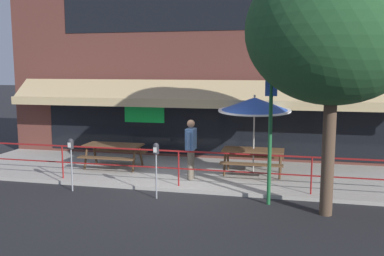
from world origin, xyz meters
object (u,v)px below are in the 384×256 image
picnic_table_left (113,149)px  street_sign_pole (270,122)px  parking_meter_near (71,149)px  street_tree_curbside (340,20)px  parking_meter_far (156,154)px  picnic_table_centre (253,155)px  pedestrian_walking (191,146)px  patio_umbrella_centre (254,105)px

picnic_table_left → street_sign_pole: size_ratio=0.46×
parking_meter_near → street_tree_curbside: 7.27m
parking_meter_far → street_sign_pole: street_sign_pole is taller
parking_meter_near → street_sign_pole: size_ratio=0.36×
street_sign_pole → parking_meter_near: bearing=-179.5°
picnic_table_centre → street_tree_curbside: street_tree_curbside is taller
street_sign_pole → street_tree_curbside: 2.70m
parking_meter_near → street_sign_pole: 5.23m
pedestrian_walking → street_sign_pole: (2.28, -1.53, 0.95)m
picnic_table_centre → parking_meter_far: bearing=-129.8°
picnic_table_left → patio_umbrella_centre: patio_umbrella_centre is taller
picnic_table_left → picnic_table_centre: (4.38, 0.16, 0.00)m
parking_meter_far → street_sign_pole: 2.90m
picnic_table_centre → parking_meter_far: parking_meter_far is taller
street_sign_pole → street_tree_curbside: bearing=-20.4°
picnic_table_left → parking_meter_far: size_ratio=1.27×
parking_meter_near → parking_meter_far: same height
pedestrian_walking → parking_meter_near: (-2.88, -1.58, 0.09)m
picnic_table_left → street_sign_pole: 5.63m
pedestrian_walking → street_tree_curbside: (3.68, -2.05, 3.20)m
pedestrian_walking → street_sign_pole: street_sign_pole is taller
street_sign_pole → street_tree_curbside: size_ratio=0.63×
patio_umbrella_centre → pedestrian_walking: patio_umbrella_centre is taller
picnic_table_left → patio_umbrella_centre: (4.38, 0.29, 1.47)m
patio_umbrella_centre → parking_meter_far: patio_umbrella_centre is taller
picnic_table_centre → picnic_table_left: bearing=-177.9°
pedestrian_walking → street_sign_pole: size_ratio=0.44×
parking_meter_far → patio_umbrella_centre: bearing=51.6°
patio_umbrella_centre → street_tree_curbside: 4.22m
picnic_table_centre → patio_umbrella_centre: patio_umbrella_centre is taller
picnic_table_left → parking_meter_near: (-0.19, -2.32, 0.44)m
picnic_table_left → pedestrian_walking: bearing=-15.5°
pedestrian_walking → parking_meter_far: bearing=-105.9°
patio_umbrella_centre → pedestrian_walking: bearing=-148.5°
parking_meter_far → picnic_table_left: bearing=132.0°
patio_umbrella_centre → street_sign_pole: (0.59, -2.56, -0.17)m
picnic_table_centre → pedestrian_walking: pedestrian_walking is taller
picnic_table_centre → parking_meter_near: parking_meter_near is taller
pedestrian_walking → picnic_table_centre: bearing=28.3°
picnic_table_centre → street_sign_pole: street_sign_pole is taller
picnic_table_left → pedestrian_walking: pedestrian_walking is taller
picnic_table_centre → street_sign_pole: size_ratio=0.46×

